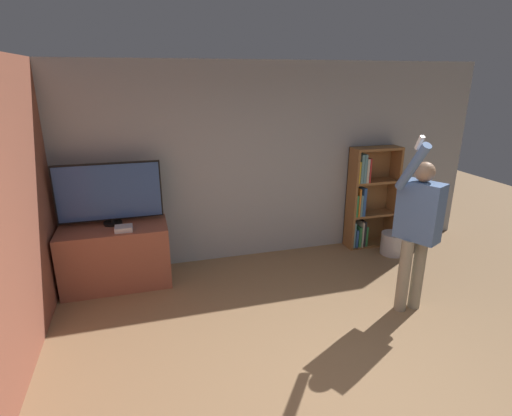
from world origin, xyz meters
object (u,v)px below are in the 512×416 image
at_px(bookshelf, 367,199).
at_px(person, 418,224).
at_px(television, 109,193).
at_px(waste_bin, 393,243).
at_px(game_console, 124,229).

xyz_separation_m(bookshelf, person, (-0.45, -1.72, 0.28)).
bearing_deg(person, television, -143.85).
bearing_deg(waste_bin, bookshelf, 121.00).
height_order(game_console, waste_bin, game_console).
height_order(game_console, person, person).
distance_m(game_console, person, 3.30).
bearing_deg(person, bookshelf, 138.37).
bearing_deg(bookshelf, person, -104.72).
bearing_deg(game_console, waste_bin, -0.18).
bearing_deg(game_console, person, -23.82).
distance_m(game_console, bookshelf, 3.49).
xyz_separation_m(television, waste_bin, (3.85, -0.28, -1.00)).
relative_size(game_console, bookshelf, 0.13).
xyz_separation_m(television, bookshelf, (3.60, 0.12, -0.42)).
height_order(game_console, bookshelf, bookshelf).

